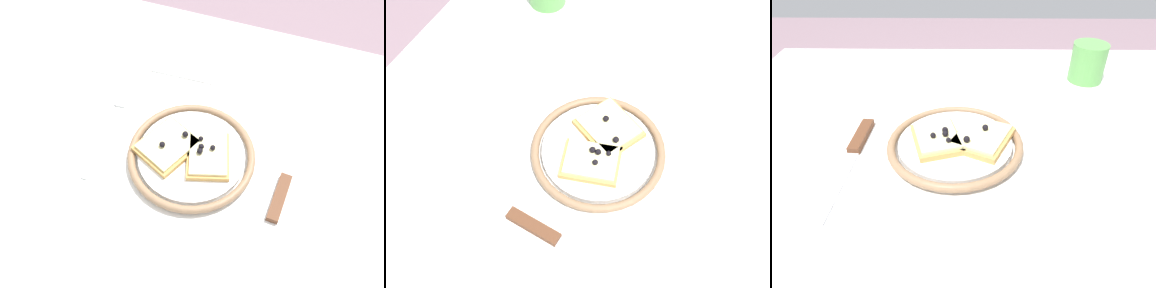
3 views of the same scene
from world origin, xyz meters
TOP-DOWN VIEW (x-y plane):
  - dining_table at (0.00, 0.00)m, footprint 1.04×0.81m
  - plate at (0.04, 0.03)m, footprint 0.22×0.22m
  - pizza_slice_near at (0.07, 0.04)m, footprint 0.10×0.11m
  - pizza_slice_far at (0.00, 0.03)m, footprint 0.12×0.12m
  - knife at (0.21, 0.04)m, footprint 0.03×0.24m
  - fork at (-0.12, 0.04)m, footprint 0.03×0.20m
  - cup at (-0.24, -0.22)m, footprint 0.07×0.07m
  - napkin at (-0.04, 0.27)m, footprint 0.14×0.14m

SIDE VIEW (x-z plane):
  - dining_table at x=0.00m, z-range 0.27..0.97m
  - napkin at x=-0.04m, z-range 0.70..0.71m
  - fork at x=-0.12m, z-range 0.70..0.71m
  - knife at x=0.21m, z-range 0.70..0.71m
  - plate at x=0.04m, z-range 0.70..0.72m
  - pizza_slice_far at x=0.00m, z-range 0.71..0.74m
  - pizza_slice_near at x=0.07m, z-range 0.71..0.74m
  - cup at x=-0.24m, z-range 0.70..0.79m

